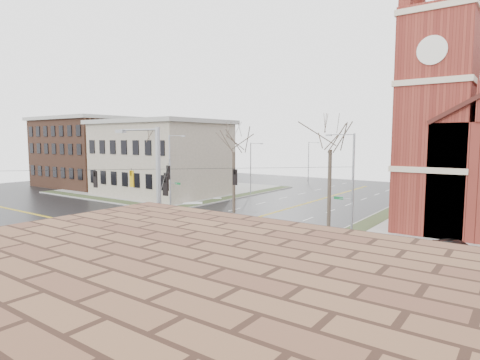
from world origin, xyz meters
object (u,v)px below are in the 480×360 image
Objects in this scene: tree_nw_far at (159,138)px; streetlight_north_a at (251,166)px; streetlight_north_b at (309,161)px; tree_nw_near at (234,148)px; tree_ne at (330,144)px; signal_pole_ne at (351,181)px; parked_car_a at (368,240)px; signal_pole_nw at (171,170)px; parked_car_b at (455,251)px; signal_pole_se at (157,226)px; cargo_van at (217,234)px.

streetlight_north_a is at bearing 72.89° from tree_nw_far.
tree_nw_near reaches higher than streetlight_north_b.
signal_pole_ne is at bearing -27.44° from tree_ne.
streetlight_north_a is at bearing 143.10° from signal_pole_ne.
parked_car_a is (2.71, -3.20, -4.33)m from signal_pole_ne.
tree_nw_far is (-29.22, 4.98, 8.12)m from parked_car_a.
tree_nw_near is (11.85, 0.38, -1.07)m from tree_nw_far.
signal_pole_ne and signal_pole_nw have the same top height.
signal_pole_ne is 42.61m from streetlight_north_b.
tree_nw_far is (-35.35, 4.45, 8.07)m from parked_car_b.
tree_nw_far is 1.14× the size of tree_nw_near.
parked_car_a is at bearing -58.13° from streetlight_north_b.
signal_pole_se is 1.57× the size of cargo_van.
parked_car_b is 14.26m from tree_ne.
tree_ne reaches higher than signal_pole_se.
cargo_van reaches higher than parked_car_a.
signal_pole_se reaches higher than cargo_van.
tree_nw_near is (7.32, -34.34, 3.20)m from streetlight_north_b.
streetlight_north_b is at bearing 90.00° from streetlight_north_a.
cargo_van is (15.31, -47.28, -3.21)m from streetlight_north_b.
parked_car_b is at bearing 66.48° from signal_pole_se.
streetlight_north_a reaches higher than parked_car_b.
streetlight_north_a is 31.82m from parked_car_a.
tree_nw_far is 23.91m from tree_ne.
parked_car_a is 10.28m from tree_ne.
parked_car_b is at bearing -51.81° from streetlight_north_b.
streetlight_north_b is at bearing 118.85° from tree_ne.
parked_car_a is at bearing -7.20° from signal_pole_nw.
tree_nw_far is at bearing 151.54° from cargo_van.
tree_nw_far is (-4.53, -34.72, 4.27)m from streetlight_north_b.
signal_pole_se is 22.57m from parked_car_b.
cargo_van reaches higher than parked_car_b.
signal_pole_nw is 32.28m from signal_pole_se.
streetlight_north_a is 2.19× the size of parked_car_a.
cargo_van is (-6.66, -10.78, -3.69)m from signal_pole_ne.
tree_nw_near is at bearing 171.64° from signal_pole_ne.
signal_pole_ne is 0.74× the size of tree_nw_far.
signal_pole_ne is 1.12× the size of streetlight_north_b.
signal_pole_nw is 16.52m from streetlight_north_a.
parked_car_b is (30.82, -39.18, -3.80)m from streetlight_north_b.
parked_car_a is 0.90× the size of parked_car_b.
tree_nw_near reaches higher than signal_pole_nw.
signal_pole_nw is 5.70m from tree_nw_far.
parked_car_b reaches higher than parked_car_a.
streetlight_north_b is 49.99m from parked_car_b.
streetlight_north_a reaches higher than parked_car_a.
signal_pole_nw is 0.74× the size of tree_nw_far.
parked_car_a is 19.49m from tree_nw_near.
streetlight_north_a is 0.76× the size of tree_nw_near.
parked_car_b is 36.54m from tree_nw_far.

